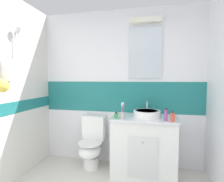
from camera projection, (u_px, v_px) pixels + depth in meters
wall_back_tiled at (121, 87)px, 2.88m from camera, size 3.20×0.20×2.50m
vanity_cabinet at (143, 145)px, 2.54m from camera, size 0.90×0.58×0.85m
sink_basin at (147, 113)px, 2.49m from camera, size 0.38×0.43×0.21m
toilet at (92, 144)px, 2.75m from camera, size 0.37×0.50×0.81m
toothbrush_cup at (122, 114)px, 2.37m from camera, size 0.06×0.06×0.23m
soap_dispenser at (173, 117)px, 2.23m from camera, size 0.05×0.05×0.15m
perfume_flask_small at (116, 115)px, 2.39m from camera, size 0.05×0.03×0.09m
deodorant_spray_can at (166, 115)px, 2.26m from camera, size 0.04×0.04×0.17m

